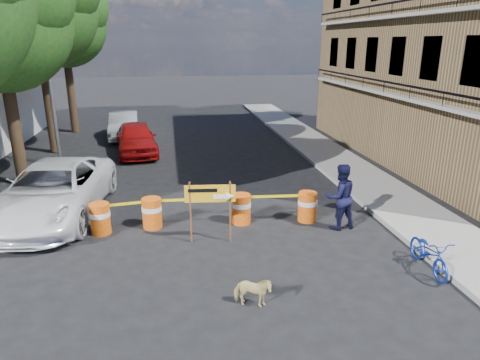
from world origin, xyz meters
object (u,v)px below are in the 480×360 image
object	(u,v)px
suv_white	(53,191)
sedan_red	(136,138)
detour_sign	(216,198)
dog	(252,292)
barrel_far_left	(100,218)
sedan_silver	(124,125)
barrel_mid_left	(152,212)
bicycle	(431,237)
barrel_mid_right	(241,208)
barrel_far_right	(307,206)
pedestrian	(340,197)

from	to	relation	value
suv_white	sedan_red	size ratio (longest dim) A/B	1.32
detour_sign	dog	world-z (taller)	detour_sign
barrel_far_left	sedan_silver	size ratio (longest dim) A/B	0.21
suv_white	detour_sign	bearing A→B (deg)	-22.76
barrel_mid_left	bicycle	bearing A→B (deg)	-28.67
detour_sign	suv_white	size ratio (longest dim) A/B	0.29
barrel_mid_left	bicycle	xyz separation A→B (m)	(6.55, -3.58, 0.39)
barrel_mid_left	barrel_mid_right	xyz separation A→B (m)	(2.62, -0.10, 0.00)
barrel_mid_left	detour_sign	world-z (taller)	detour_sign
barrel_mid_right	detour_sign	bearing A→B (deg)	-126.76
barrel_mid_right	barrel_far_right	world-z (taller)	same
bicycle	dog	xyz separation A→B (m)	(-4.41, -0.77, -0.52)
barrel_far_left	pedestrian	size ratio (longest dim) A/B	0.46
barrel_mid_left	barrel_mid_right	distance (m)	2.63
dog	sedan_silver	distance (m)	17.56
sedan_red	bicycle	bearing A→B (deg)	-66.46
dog	barrel_mid_left	bearing A→B (deg)	45.28
suv_white	bicycle	bearing A→B (deg)	-21.33
detour_sign	suv_white	world-z (taller)	detour_sign
barrel_mid_right	pedestrian	distance (m)	2.91
sedan_silver	detour_sign	bearing A→B (deg)	-78.72
pedestrian	bicycle	distance (m)	2.92
barrel_far_left	pedestrian	world-z (taller)	pedestrian
barrel_mid_right	bicycle	xyz separation A→B (m)	(3.93, -3.48, 0.39)
barrel_mid_left	dog	xyz separation A→B (m)	(2.15, -4.36, -0.13)
barrel_mid_right	sedan_silver	world-z (taller)	sedan_silver
pedestrian	barrel_mid_left	bearing A→B (deg)	-19.53
bicycle	pedestrian	bearing A→B (deg)	118.00
bicycle	sedan_silver	size ratio (longest dim) A/B	0.39
barrel_far_left	suv_white	distance (m)	2.25
barrel_far_left	dog	world-z (taller)	barrel_far_left
bicycle	sedan_silver	bearing A→B (deg)	121.42
detour_sign	suv_white	distance (m)	5.47
dog	sedan_red	distance (m)	13.69
barrel_far_left	barrel_mid_left	xyz separation A→B (m)	(1.43, 0.19, 0.00)
barrel_mid_right	sedan_silver	size ratio (longest dim) A/B	0.21
detour_sign	barrel_mid_right	bearing A→B (deg)	59.30
barrel_far_left	pedestrian	xyz separation A→B (m)	(6.80, -0.73, 0.50)
sedan_red	sedan_silver	xyz separation A→B (m)	(-0.92, 3.76, -0.04)
barrel_mid_left	sedan_red	size ratio (longest dim) A/B	0.20
barrel_mid_left	sedan_red	distance (m)	9.02
sedan_red	sedan_silver	size ratio (longest dim) A/B	1.03
detour_sign	bicycle	size ratio (longest dim) A/B	1.01
pedestrian	dog	world-z (taller)	pedestrian
barrel_mid_right	detour_sign	distance (m)	1.64
bicycle	detour_sign	bearing A→B (deg)	157.98
barrel_far_left	pedestrian	distance (m)	6.85
detour_sign	pedestrian	distance (m)	3.63
barrel_mid_left	barrel_far_left	bearing A→B (deg)	-172.44
barrel_far_right	suv_white	xyz separation A→B (m)	(-7.64, 1.63, 0.35)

